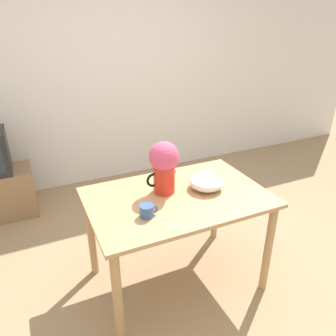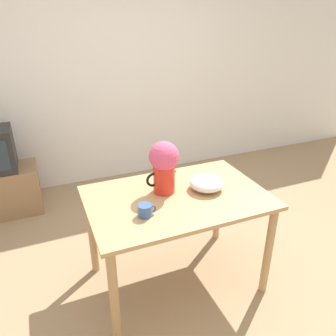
{
  "view_description": "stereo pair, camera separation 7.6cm",
  "coord_description": "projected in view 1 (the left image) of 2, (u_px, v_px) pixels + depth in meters",
  "views": [
    {
      "loc": [
        -1.01,
        -1.82,
        1.96
      ],
      "look_at": [
        -0.13,
        0.09,
        0.97
      ],
      "focal_mm": 35.0,
      "sensor_mm": 36.0,
      "label": 1
    },
    {
      "loc": [
        -0.95,
        -1.85,
        1.96
      ],
      "look_at": [
        -0.13,
        0.09,
        0.97
      ],
      "focal_mm": 35.0,
      "sensor_mm": 36.0,
      "label": 2
    }
  ],
  "objects": [
    {
      "name": "flower_vase",
      "position": [
        164.0,
        164.0,
        2.3
      ],
      "size": [
        0.24,
        0.21,
        0.39
      ],
      "color": "red",
      "rests_on": "table"
    },
    {
      "name": "table",
      "position": [
        177.0,
        209.0,
        2.39
      ],
      "size": [
        1.28,
        0.84,
        0.78
      ],
      "color": "tan",
      "rests_on": "ground_plane"
    },
    {
      "name": "wall_back",
      "position": [
        108.0,
        76.0,
        3.87
      ],
      "size": [
        8.0,
        0.05,
        2.6
      ],
      "color": "silver",
      "rests_on": "ground_plane"
    },
    {
      "name": "ground_plane",
      "position": [
        187.0,
        275.0,
        2.72
      ],
      "size": [
        12.0,
        12.0,
        0.0
      ],
      "primitive_type": "plane",
      "color": "#9E7F5B"
    },
    {
      "name": "white_bowl",
      "position": [
        206.0,
        182.0,
        2.42
      ],
      "size": [
        0.26,
        0.26,
        0.1
      ],
      "color": "silver",
      "rests_on": "table"
    },
    {
      "name": "coffee_mug",
      "position": [
        147.0,
        211.0,
        2.09
      ],
      "size": [
        0.12,
        0.09,
        0.08
      ],
      "color": "#385689",
      "rests_on": "table"
    }
  ]
}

